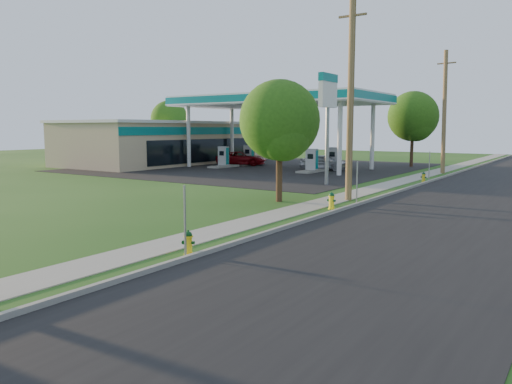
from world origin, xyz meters
TOP-DOWN VIEW (x-y plane):
  - ground_plane at (0.00, 0.00)m, footprint 140.00×140.00m
  - road at (4.50, 10.00)m, footprint 8.00×120.00m
  - curb at (0.50, 10.00)m, footprint 0.15×120.00m
  - sidewalk at (-1.25, 10.00)m, footprint 1.50×120.00m
  - forecourt at (-16.00, 32.00)m, footprint 26.00×28.00m
  - utility_pole_mid at (-0.60, 17.00)m, footprint 1.40×0.32m
  - utility_pole_far at (-0.60, 35.00)m, footprint 1.40×0.32m
  - sign_post_near at (0.25, 4.20)m, footprint 0.05×0.04m
  - sign_post_mid at (0.25, 16.00)m, footprint 0.05×0.04m
  - sign_post_far at (0.25, 28.20)m, footprint 0.05×0.04m
  - gas_canopy at (-14.00, 32.00)m, footprint 18.18×9.18m
  - fuel_pump_nw at (-18.50, 30.00)m, footprint 1.20×3.20m
  - fuel_pump_ne at (-9.50, 30.00)m, footprint 1.20×3.20m
  - fuel_pump_sw at (-18.50, 34.00)m, footprint 1.20×3.20m
  - fuel_pump_se at (-9.50, 34.00)m, footprint 1.20×3.20m
  - convenience_store at (-26.98, 32.00)m, footprint 10.40×22.40m
  - price_pylon at (-4.50, 22.50)m, footprint 0.34×2.04m
  - tree_verge at (-3.10, 14.63)m, footprint 3.84×3.84m
  - tree_lot at (-4.52, 40.23)m, footprint 4.55×4.55m
  - tree_back at (-34.17, 39.45)m, footprint 4.58×4.58m
  - hydrant_near at (0.12, 4.47)m, footprint 0.37×0.33m
  - hydrant_mid at (-0.07, 13.99)m, footprint 0.40×0.36m
  - hydrant_far at (0.20, 27.15)m, footprint 0.38×0.34m
  - car_red at (-18.76, 33.13)m, footprint 5.28×3.92m
  - car_silver at (-9.65, 32.45)m, footprint 4.12×2.02m

SIDE VIEW (x-z plane):
  - ground_plane at x=0.00m, z-range 0.00..0.00m
  - road at x=4.50m, z-range 0.00..0.02m
  - forecourt at x=-16.00m, z-range 0.00..0.02m
  - sidewalk at x=-1.25m, z-range 0.00..0.03m
  - curb at x=0.50m, z-range 0.00..0.15m
  - hydrant_near at x=0.12m, z-range -0.01..0.71m
  - hydrant_far at x=0.20m, z-range -0.01..0.72m
  - hydrant_mid at x=-0.07m, z-range -0.01..0.76m
  - car_red at x=-18.76m, z-range 0.00..1.33m
  - car_silver at x=-9.65m, z-range 0.00..1.35m
  - fuel_pump_nw at x=-18.50m, z-range -0.23..1.67m
  - fuel_pump_ne at x=-9.50m, z-range -0.23..1.67m
  - fuel_pump_sw at x=-18.50m, z-range -0.23..1.67m
  - fuel_pump_se at x=-9.50m, z-range -0.23..1.67m
  - sign_post_near at x=0.25m, z-range 0.00..2.00m
  - sign_post_mid at x=0.25m, z-range 0.00..2.00m
  - sign_post_far at x=0.25m, z-range 0.00..2.00m
  - convenience_store at x=-26.98m, z-range 0.01..4.25m
  - tree_verge at x=-3.10m, z-range 0.84..6.66m
  - tree_lot at x=-4.52m, z-range 0.99..7.89m
  - tree_back at x=-34.17m, z-range 1.00..7.94m
  - utility_pole_far at x=-0.60m, z-range 0.05..9.56m
  - utility_pole_mid at x=-0.60m, z-range 0.05..9.85m
  - price_pylon at x=-4.50m, z-range 2.01..8.86m
  - gas_canopy at x=-14.00m, z-range 2.70..9.10m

